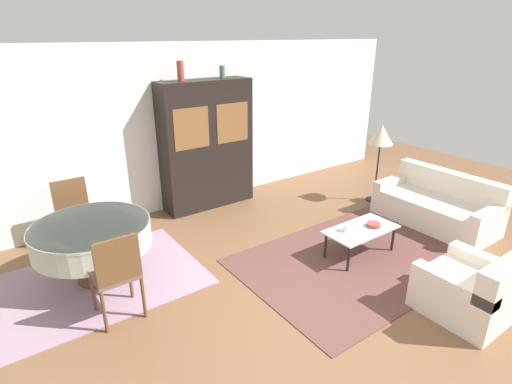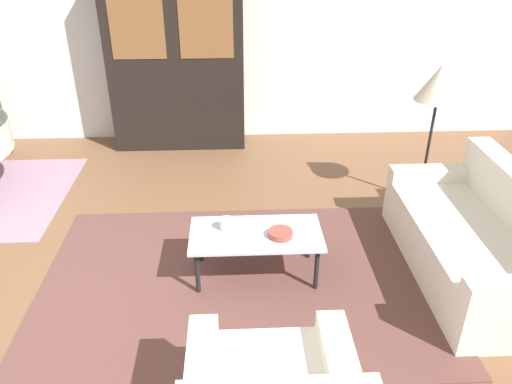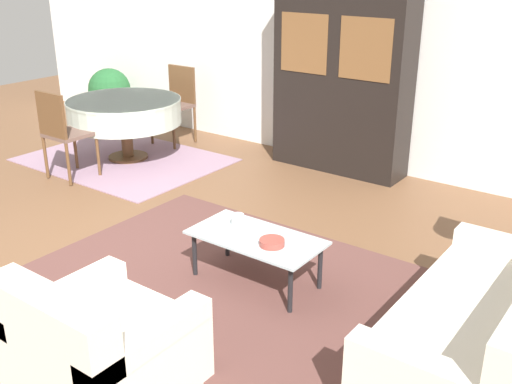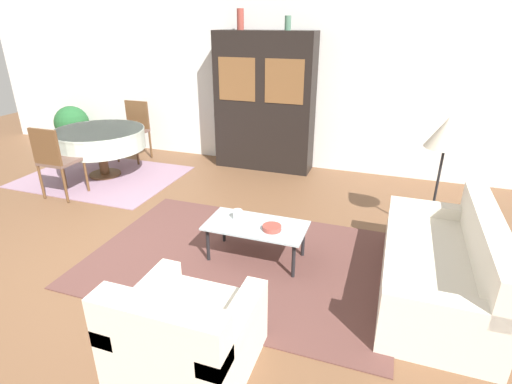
# 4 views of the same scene
# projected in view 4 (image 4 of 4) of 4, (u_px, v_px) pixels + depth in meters

# --- Properties ---
(ground_plane) EXTENTS (14.00, 14.00, 0.00)m
(ground_plane) POSITION_uv_depth(u_px,v_px,m) (104.00, 266.00, 4.01)
(ground_plane) COLOR brown
(wall_back) EXTENTS (10.00, 0.06, 2.70)m
(wall_back) POSITION_uv_depth(u_px,v_px,m) (236.00, 81.00, 6.62)
(wall_back) COLOR white
(wall_back) RESTS_ON ground_plane
(area_rug) EXTENTS (3.07, 2.12, 0.01)m
(area_rug) POSITION_uv_depth(u_px,v_px,m) (241.00, 259.00, 4.13)
(area_rug) COLOR brown
(area_rug) RESTS_ON ground_plane
(dining_rug) EXTENTS (2.33, 1.73, 0.01)m
(dining_rug) POSITION_uv_depth(u_px,v_px,m) (103.00, 177.00, 6.29)
(dining_rug) COLOR gray
(dining_rug) RESTS_ON ground_plane
(couch) EXTENTS (0.87, 1.77, 0.80)m
(couch) POSITION_uv_depth(u_px,v_px,m) (443.00, 269.00, 3.47)
(couch) COLOR silver
(couch) RESTS_ON ground_plane
(armchair) EXTENTS (0.88, 0.85, 0.77)m
(armchair) POSITION_uv_depth(u_px,v_px,m) (185.00, 337.00, 2.72)
(armchair) COLOR silver
(armchair) RESTS_ON ground_plane
(coffee_table) EXTENTS (1.01, 0.52, 0.38)m
(coffee_table) POSITION_uv_depth(u_px,v_px,m) (256.00, 228.00, 4.01)
(coffee_table) COLOR black
(coffee_table) RESTS_ON area_rug
(display_cabinet) EXTENTS (1.56, 0.46, 2.14)m
(display_cabinet) POSITION_uv_depth(u_px,v_px,m) (265.00, 103.00, 6.31)
(display_cabinet) COLOR black
(display_cabinet) RESTS_ON ground_plane
(dining_table) EXTENTS (1.36, 1.36, 0.74)m
(dining_table) POSITION_uv_depth(u_px,v_px,m) (100.00, 139.00, 6.11)
(dining_table) COLOR brown
(dining_table) RESTS_ON dining_rug
(dining_chair_near) EXTENTS (0.44, 0.44, 0.99)m
(dining_chair_near) POSITION_uv_depth(u_px,v_px,m) (55.00, 158.00, 5.34)
(dining_chair_near) COLOR brown
(dining_chair_near) RESTS_ON dining_rug
(dining_chair_far) EXTENTS (0.44, 0.44, 0.99)m
(dining_chair_far) POSITION_uv_depth(u_px,v_px,m) (135.00, 127.00, 6.90)
(dining_chair_far) COLOR brown
(dining_chair_far) RESTS_ON dining_rug
(floor_lamp) EXTENTS (0.42, 0.42, 1.37)m
(floor_lamp) POSITION_uv_depth(u_px,v_px,m) (447.00, 136.00, 4.15)
(floor_lamp) COLOR black
(floor_lamp) RESTS_ON ground_plane
(cup) EXTENTS (0.10, 0.10, 0.10)m
(cup) POSITION_uv_depth(u_px,v_px,m) (238.00, 214.00, 4.10)
(cup) COLOR white
(cup) RESTS_ON coffee_table
(bowl) EXTENTS (0.19, 0.19, 0.05)m
(bowl) POSITION_uv_depth(u_px,v_px,m) (272.00, 228.00, 3.88)
(bowl) COLOR #9E4238
(bowl) RESTS_ON coffee_table
(vase_tall) EXTENTS (0.11, 0.11, 0.30)m
(vase_tall) POSITION_uv_depth(u_px,v_px,m) (240.00, 19.00, 5.95)
(vase_tall) COLOR #9E4238
(vase_tall) RESTS_ON display_cabinet
(vase_short) EXTENTS (0.09, 0.09, 0.20)m
(vase_short) POSITION_uv_depth(u_px,v_px,m) (288.00, 23.00, 5.75)
(vase_short) COLOR #4C7A60
(vase_short) RESTS_ON display_cabinet
(potted_plant) EXTENTS (0.62, 0.62, 0.80)m
(potted_plant) POSITION_uv_depth(u_px,v_px,m) (72.00, 124.00, 7.53)
(potted_plant) COLOR beige
(potted_plant) RESTS_ON ground_plane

